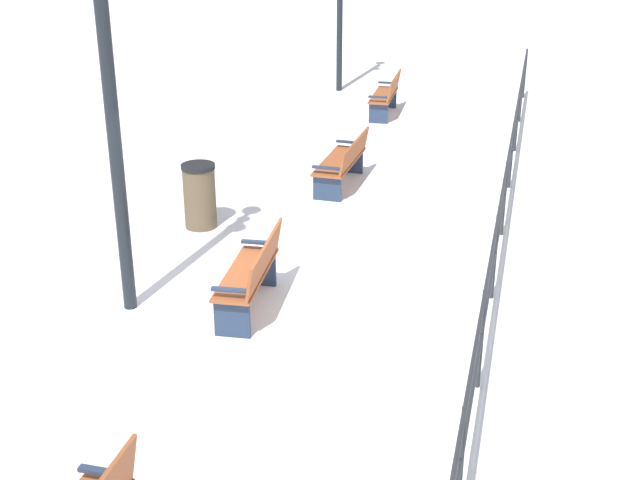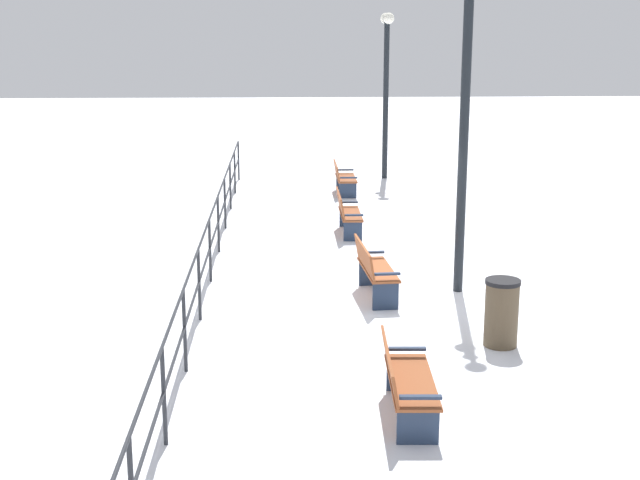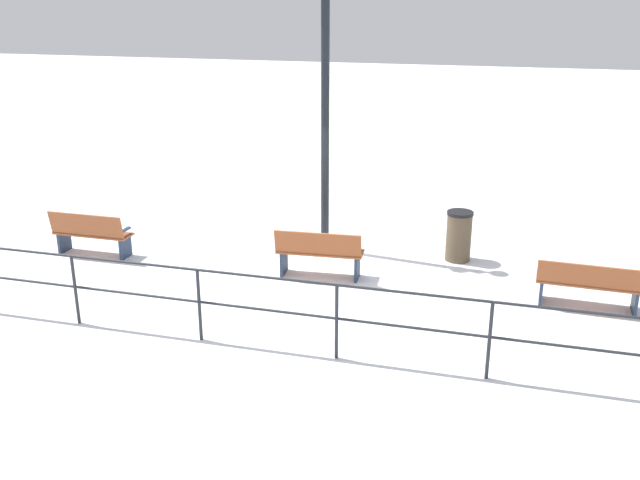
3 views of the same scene
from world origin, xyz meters
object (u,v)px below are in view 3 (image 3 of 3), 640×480
Objects in this scene: trash_bin at (459,236)px; bench_third at (319,252)px; lamppost_middle at (325,74)px; bench_fourth at (91,233)px; bench_second at (589,284)px.

bench_third is at bearing 124.27° from trash_bin.
lamppost_middle reaches higher than trash_bin.
trash_bin reaches higher than bench_fourth.
lamppost_middle is at bearing 74.23° from bench_second.
lamppost_middle is 3.96m from trash_bin.
trash_bin is (0.10, -2.62, -2.97)m from lamppost_middle.
bench_second is 2.79m from trash_bin.
lamppost_middle is at bearing 7.12° from bench_third.
bench_second is at bearing -89.76° from bench_fourth.
trash_bin is at bearing 55.35° from bench_second.
bench_third is 1.63× the size of trash_bin.
bench_third reaches higher than bench_second.
bench_third is 2.81m from trash_bin.
bench_third is 1.02× the size of bench_fourth.
lamppost_middle is 5.39× the size of trash_bin.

